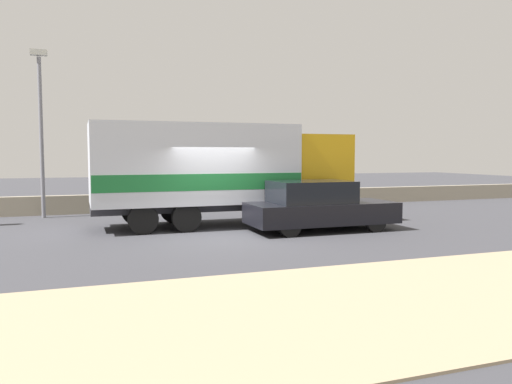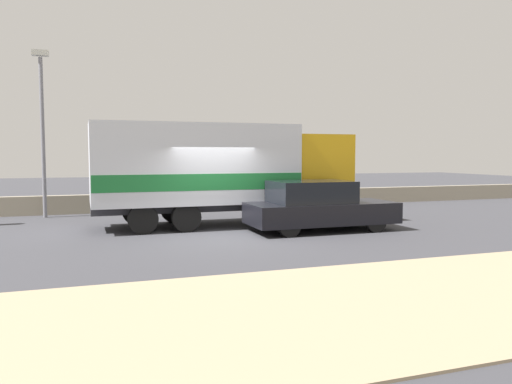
{
  "view_description": "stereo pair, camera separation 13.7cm",
  "coord_description": "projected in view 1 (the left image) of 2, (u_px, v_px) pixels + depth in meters",
  "views": [
    {
      "loc": [
        -3.79,
        -13.15,
        2.28
      ],
      "look_at": [
        1.36,
        1.26,
        1.13
      ],
      "focal_mm": 35.0,
      "sensor_mm": 36.0,
      "label": 1
    },
    {
      "loc": [
        -3.66,
        -13.2,
        2.28
      ],
      "look_at": [
        1.36,
        1.26,
        1.13
      ],
      "focal_mm": 35.0,
      "sensor_mm": 36.0,
      "label": 2
    }
  ],
  "objects": [
    {
      "name": "dirt_shoulder_foreground",
      "position": [
        349.0,
        305.0,
        7.5
      ],
      "size": [
        60.0,
        4.77,
        0.04
      ],
      "color": "#9E896B",
      "rests_on": "ground_plane"
    },
    {
      "name": "stone_wall_backdrop",
      "position": [
        177.0,
        201.0,
        20.5
      ],
      "size": [
        60.0,
        0.35,
        0.72
      ],
      "color": "gray",
      "rests_on": "ground_plane"
    },
    {
      "name": "box_truck",
      "position": [
        218.0,
        170.0,
        16.03
      ],
      "size": [
        8.25,
        2.61,
        3.23
      ],
      "color": "gold",
      "rests_on": "ground_plane"
    },
    {
      "name": "street_lamp",
      "position": [
        41.0,
        120.0,
        17.79
      ],
      "size": [
        0.56,
        0.28,
        5.98
      ],
      "color": "slate",
      "rests_on": "ground_plane"
    },
    {
      "name": "car_hatchback",
      "position": [
        318.0,
        206.0,
        14.89
      ],
      "size": [
        4.44,
        1.81,
        1.5
      ],
      "color": "black",
      "rests_on": "ground_plane"
    },
    {
      "name": "ground_plane",
      "position": [
        225.0,
        237.0,
        13.8
      ],
      "size": [
        80.0,
        80.0,
        0.0
      ],
      "primitive_type": "plane",
      "color": "#38383D"
    }
  ]
}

